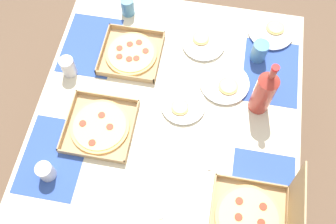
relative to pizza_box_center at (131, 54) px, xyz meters
name	(u,v)px	position (x,y,z in m)	size (l,w,h in m)	color
ground_plane	(168,162)	(0.27, 0.23, -0.73)	(6.00, 6.00, 0.00)	brown
dining_table	(168,121)	(0.27, 0.23, -0.11)	(1.32, 1.19, 0.72)	#3F3328
placemat_near_left	(90,45)	(-0.02, -0.21, -0.01)	(0.36, 0.26, 0.00)	#2D4C9E
placemat_near_right	(53,157)	(0.57, -0.21, -0.01)	(0.36, 0.26, 0.00)	#2D4C9E
placemat_far_left	(271,72)	(-0.02, 0.68, -0.01)	(0.36, 0.26, 0.00)	#2D4C9E
placemat_far_right	(262,193)	(0.57, 0.68, -0.01)	(0.36, 0.26, 0.00)	#2D4C9E
pizza_box_center	(131,54)	(0.00, 0.00, 0.00)	(0.29, 0.29, 0.04)	tan
pizza_box_corner_left	(100,126)	(0.40, -0.05, 0.00)	(0.30, 0.30, 0.04)	tan
pizza_box_corner_right	(258,217)	(0.68, 0.66, 0.04)	(0.30, 0.30, 0.34)	tan
plate_middle	(225,83)	(0.09, 0.47, 0.00)	(0.23, 0.23, 0.03)	white
plate_far_left	(183,105)	(0.23, 0.29, 0.00)	(0.20, 0.20, 0.03)	white
plate_near_left	(203,43)	(-0.13, 0.34, 0.00)	(0.21, 0.21, 0.03)	white
plate_near_right	(271,31)	(-0.26, 0.66, 0.00)	(0.23, 0.23, 0.03)	white
soda_bottle	(264,92)	(0.17, 0.63, 0.12)	(0.09, 0.09, 0.32)	#B2382D
cup_clear_right	(259,51)	(-0.09, 0.61, 0.04)	(0.08, 0.08, 0.10)	teal
cup_spare	(128,6)	(-0.26, -0.07, 0.04)	(0.07, 0.07, 0.09)	teal
cup_clear_left	(46,172)	(0.65, -0.21, 0.03)	(0.07, 0.07, 0.09)	silver
cup_dark	(68,67)	(0.15, -0.26, 0.04)	(0.07, 0.07, 0.10)	silver
knife_by_near_left	(158,193)	(0.64, 0.26, -0.01)	(0.21, 0.02, 0.01)	#B7B7BC
fork_by_far_left	(209,149)	(0.42, 0.44, -0.01)	(0.19, 0.02, 0.01)	#B7B7BC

